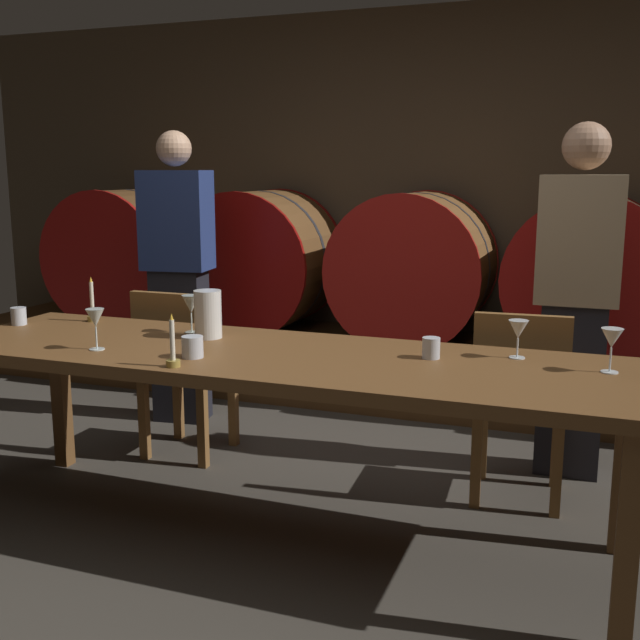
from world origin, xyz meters
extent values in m
plane|color=#3F3A33|center=(0.00, 0.00, 0.00)|extent=(9.27, 9.27, 0.00)
cube|color=brown|center=(0.00, 2.74, 1.26)|extent=(7.13, 0.24, 2.53)
cube|color=brown|center=(0.00, 2.19, 0.19)|extent=(6.42, 0.90, 0.38)
cylinder|color=#513319|center=(-2.13, 2.19, 0.86)|extent=(0.95, 0.71, 0.95)
cylinder|color=#9E1411|center=(-2.13, 1.81, 0.86)|extent=(0.96, 0.03, 0.96)
cylinder|color=#9E1411|center=(-2.13, 2.56, 0.86)|extent=(0.96, 0.03, 0.96)
cylinder|color=#2D2D33|center=(-2.13, 2.19, 0.86)|extent=(0.95, 0.04, 0.95)
cylinder|color=brown|center=(-1.08, 2.19, 0.86)|extent=(0.95, 0.71, 0.95)
cylinder|color=maroon|center=(-1.08, 1.81, 0.86)|extent=(0.96, 0.03, 0.96)
cylinder|color=maroon|center=(-1.08, 2.56, 0.86)|extent=(0.96, 0.03, 0.96)
cylinder|color=#2D2D33|center=(-1.08, 2.19, 0.86)|extent=(0.95, 0.04, 0.95)
cylinder|color=brown|center=(-0.01, 2.19, 0.86)|extent=(0.95, 0.71, 0.95)
cylinder|color=#B21C16|center=(-0.01, 1.81, 0.86)|extent=(0.96, 0.03, 0.96)
cylinder|color=#B21C16|center=(-0.01, 2.56, 0.86)|extent=(0.96, 0.03, 0.96)
cylinder|color=#2D2D33|center=(-0.01, 2.19, 0.86)|extent=(0.95, 0.04, 0.95)
cylinder|color=#513319|center=(1.05, 2.19, 0.86)|extent=(0.95, 0.71, 0.95)
cylinder|color=#9E1411|center=(1.05, 1.81, 0.86)|extent=(0.96, 0.03, 0.96)
cylinder|color=#9E1411|center=(1.05, 2.56, 0.86)|extent=(0.96, 0.03, 0.96)
cylinder|color=#2D2D33|center=(1.05, 2.19, 0.86)|extent=(0.95, 0.04, 0.95)
cube|color=brown|center=(-0.08, 0.11, 0.75)|extent=(2.78, 0.81, 0.05)
cube|color=brown|center=(1.23, -0.23, 0.36)|extent=(0.07, 0.07, 0.72)
cube|color=brown|center=(-1.39, 0.46, 0.36)|extent=(0.07, 0.07, 0.72)
cube|color=brown|center=(1.23, 0.46, 0.36)|extent=(0.07, 0.07, 0.72)
cube|color=brown|center=(-0.88, 0.84, 0.44)|extent=(0.40, 0.40, 0.04)
cube|color=brown|center=(-0.88, 0.66, 0.67)|extent=(0.40, 0.04, 0.42)
cube|color=brown|center=(-0.71, 1.01, 0.21)|extent=(0.04, 0.04, 0.42)
cube|color=brown|center=(-1.05, 1.01, 0.21)|extent=(0.04, 0.04, 0.42)
cube|color=brown|center=(-0.71, 0.67, 0.21)|extent=(0.04, 0.04, 0.42)
cube|color=brown|center=(-1.05, 0.67, 0.21)|extent=(0.04, 0.04, 0.42)
cube|color=brown|center=(0.80, 0.85, 0.44)|extent=(0.42, 0.42, 0.04)
cube|color=brown|center=(0.81, 0.67, 0.67)|extent=(0.40, 0.07, 0.42)
cube|color=brown|center=(0.96, 1.03, 0.21)|extent=(0.05, 0.05, 0.42)
cube|color=brown|center=(0.62, 1.01, 0.21)|extent=(0.05, 0.05, 0.42)
cube|color=brown|center=(0.98, 0.69, 0.21)|extent=(0.05, 0.05, 0.42)
cube|color=brown|center=(0.64, 0.67, 0.21)|extent=(0.05, 0.05, 0.42)
cube|color=black|center=(-1.20, 1.31, 0.45)|extent=(0.32, 0.24, 0.90)
cube|color=navy|center=(-1.20, 1.31, 1.19)|extent=(0.41, 0.29, 0.57)
sphere|color=#D8A884|center=(-1.20, 1.31, 1.59)|extent=(0.20, 0.20, 0.20)
cube|color=black|center=(1.00, 1.24, 0.42)|extent=(0.30, 0.20, 0.85)
cube|color=tan|center=(1.00, 1.24, 1.15)|extent=(0.38, 0.24, 0.60)
sphere|color=tan|center=(1.00, 1.24, 1.58)|extent=(0.22, 0.22, 0.22)
cylinder|color=olive|center=(-1.12, 0.39, 0.78)|extent=(0.05, 0.05, 0.02)
cylinder|color=#EDE5CC|center=(-1.12, 0.39, 0.88)|extent=(0.02, 0.02, 0.16)
cone|color=yellow|center=(-1.12, 0.39, 0.97)|extent=(0.01, 0.01, 0.02)
cylinder|color=olive|center=(-0.33, -0.22, 0.78)|extent=(0.05, 0.05, 0.02)
cylinder|color=#EDE5CC|center=(-0.33, -0.22, 0.87)|extent=(0.02, 0.02, 0.15)
cone|color=yellow|center=(-0.33, -0.22, 0.96)|extent=(0.01, 0.01, 0.02)
cylinder|color=white|center=(-0.44, 0.26, 0.87)|extent=(0.12, 0.12, 0.20)
cylinder|color=silver|center=(-0.75, -0.09, 0.77)|extent=(0.06, 0.06, 0.00)
cylinder|color=silver|center=(-0.75, -0.09, 0.82)|extent=(0.01, 0.01, 0.09)
cone|color=silver|center=(-0.75, -0.09, 0.90)|extent=(0.07, 0.07, 0.07)
cylinder|color=silver|center=(-0.56, 0.33, 0.77)|extent=(0.06, 0.06, 0.00)
cylinder|color=silver|center=(-0.56, 0.33, 0.82)|extent=(0.01, 0.01, 0.08)
cone|color=silver|center=(-0.56, 0.33, 0.90)|extent=(0.08, 0.08, 0.08)
cylinder|color=white|center=(0.82, 0.35, 0.77)|extent=(0.06, 0.06, 0.00)
cylinder|color=white|center=(0.82, 0.35, 0.81)|extent=(0.01, 0.01, 0.07)
cone|color=white|center=(0.82, 0.35, 0.88)|extent=(0.08, 0.08, 0.07)
cylinder|color=white|center=(1.15, 0.24, 0.77)|extent=(0.06, 0.06, 0.00)
cylinder|color=white|center=(1.15, 0.24, 0.82)|extent=(0.01, 0.01, 0.09)
cone|color=white|center=(1.15, 0.24, 0.89)|extent=(0.08, 0.08, 0.07)
cylinder|color=silver|center=(-1.39, 0.21, 0.81)|extent=(0.07, 0.07, 0.08)
cylinder|color=silver|center=(-0.33, -0.07, 0.81)|extent=(0.08, 0.08, 0.08)
cylinder|color=silver|center=(0.52, 0.23, 0.81)|extent=(0.07, 0.07, 0.08)
camera|label=1|loc=(1.10, -2.56, 1.47)|focal=43.09mm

